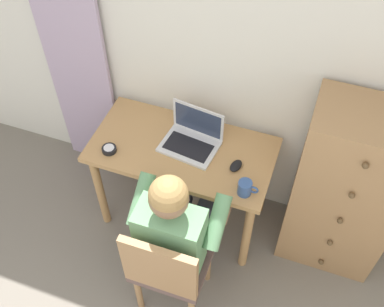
{
  "coord_description": "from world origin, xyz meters",
  "views": [
    {
      "loc": [
        0.46,
        0.1,
        2.9
      ],
      "look_at": [
        -0.13,
        1.74,
        0.84
      ],
      "focal_mm": 43.29,
      "sensor_mm": 36.0,
      "label": 1
    }
  ],
  "objects_px": {
    "dresser": "(345,191)",
    "computer_mouse": "(236,166)",
    "laptop": "(192,138)",
    "coffee_mug": "(245,188)",
    "desk": "(183,160)",
    "desk_clock": "(109,149)",
    "person_seated": "(179,223)",
    "chair": "(168,266)"
  },
  "relations": [
    {
      "from": "desk",
      "to": "dresser",
      "type": "xyz_separation_m",
      "value": [
        1.01,
        0.1,
        0.01
      ]
    },
    {
      "from": "laptop",
      "to": "desk_clock",
      "type": "xyz_separation_m",
      "value": [
        -0.46,
        -0.23,
        -0.04
      ]
    },
    {
      "from": "dresser",
      "to": "computer_mouse",
      "type": "relative_size",
      "value": 12.66
    },
    {
      "from": "computer_mouse",
      "to": "desk_clock",
      "type": "bearing_deg",
      "value": -155.61
    },
    {
      "from": "chair",
      "to": "desk_clock",
      "type": "distance_m",
      "value": 0.79
    },
    {
      "from": "laptop",
      "to": "computer_mouse",
      "type": "height_order",
      "value": "laptop"
    },
    {
      "from": "chair",
      "to": "coffee_mug",
      "type": "bearing_deg",
      "value": 56.75
    },
    {
      "from": "chair",
      "to": "desk_clock",
      "type": "bearing_deg",
      "value": 139.66
    },
    {
      "from": "dresser",
      "to": "desk",
      "type": "bearing_deg",
      "value": -174.5
    },
    {
      "from": "dresser",
      "to": "computer_mouse",
      "type": "height_order",
      "value": "dresser"
    },
    {
      "from": "chair",
      "to": "person_seated",
      "type": "height_order",
      "value": "person_seated"
    },
    {
      "from": "desk",
      "to": "computer_mouse",
      "type": "xyz_separation_m",
      "value": [
        0.35,
        -0.04,
        0.14
      ]
    },
    {
      "from": "dresser",
      "to": "laptop",
      "type": "bearing_deg",
      "value": -177.8
    },
    {
      "from": "dresser",
      "to": "laptop",
      "type": "relative_size",
      "value": 3.43
    },
    {
      "from": "dresser",
      "to": "computer_mouse",
      "type": "xyz_separation_m",
      "value": [
        -0.65,
        -0.13,
        0.13
      ]
    },
    {
      "from": "dresser",
      "to": "person_seated",
      "type": "distance_m",
      "value": 1.03
    },
    {
      "from": "chair",
      "to": "computer_mouse",
      "type": "distance_m",
      "value": 0.7
    },
    {
      "from": "coffee_mug",
      "to": "desk",
      "type": "bearing_deg",
      "value": 156.52
    },
    {
      "from": "desk",
      "to": "person_seated",
      "type": "relative_size",
      "value": 0.95
    },
    {
      "from": "desk",
      "to": "desk_clock",
      "type": "distance_m",
      "value": 0.47
    },
    {
      "from": "chair",
      "to": "laptop",
      "type": "xyz_separation_m",
      "value": [
        -0.11,
        0.71,
        0.3
      ]
    },
    {
      "from": "laptop",
      "to": "dresser",
      "type": "bearing_deg",
      "value": 2.2
    },
    {
      "from": "dresser",
      "to": "chair",
      "type": "height_order",
      "value": "dresser"
    },
    {
      "from": "laptop",
      "to": "coffee_mug",
      "type": "height_order",
      "value": "laptop"
    },
    {
      "from": "desk_clock",
      "to": "computer_mouse",
      "type": "bearing_deg",
      "value": 10.03
    },
    {
      "from": "desk",
      "to": "computer_mouse",
      "type": "bearing_deg",
      "value": -5.69
    },
    {
      "from": "desk_clock",
      "to": "laptop",
      "type": "bearing_deg",
      "value": 26.82
    },
    {
      "from": "dresser",
      "to": "coffee_mug",
      "type": "relative_size",
      "value": 10.55
    },
    {
      "from": "laptop",
      "to": "coffee_mug",
      "type": "distance_m",
      "value": 0.48
    },
    {
      "from": "desk",
      "to": "laptop",
      "type": "bearing_deg",
      "value": 53.81
    },
    {
      "from": "chair",
      "to": "coffee_mug",
      "type": "height_order",
      "value": "chair"
    },
    {
      "from": "laptop",
      "to": "desk_clock",
      "type": "bearing_deg",
      "value": -153.18
    },
    {
      "from": "coffee_mug",
      "to": "person_seated",
      "type": "bearing_deg",
      "value": -137.76
    },
    {
      "from": "desk",
      "to": "laptop",
      "type": "relative_size",
      "value": 3.09
    },
    {
      "from": "person_seated",
      "to": "coffee_mug",
      "type": "relative_size",
      "value": 9.96
    },
    {
      "from": "desk_clock",
      "to": "coffee_mug",
      "type": "relative_size",
      "value": 0.75
    },
    {
      "from": "computer_mouse",
      "to": "coffee_mug",
      "type": "height_order",
      "value": "coffee_mug"
    },
    {
      "from": "person_seated",
      "to": "desk",
      "type": "bearing_deg",
      "value": 107.96
    },
    {
      "from": "computer_mouse",
      "to": "person_seated",
      "type": "bearing_deg",
      "value": -100.6
    },
    {
      "from": "person_seated",
      "to": "computer_mouse",
      "type": "relative_size",
      "value": 11.95
    },
    {
      "from": "dresser",
      "to": "computer_mouse",
      "type": "distance_m",
      "value": 0.68
    },
    {
      "from": "dresser",
      "to": "person_seated",
      "type": "xyz_separation_m",
      "value": [
        -0.86,
        -0.57,
        0.04
      ]
    }
  ]
}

